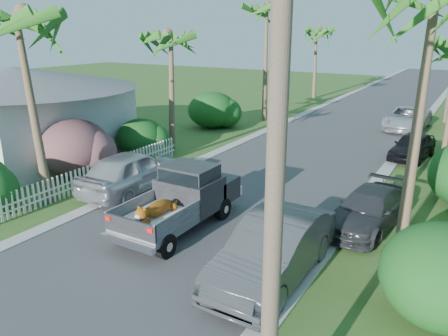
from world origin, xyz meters
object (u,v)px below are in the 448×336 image
Objects in this scene: pickup_truck at (185,197)px; palm_l_d at (317,29)px; palm_l_b at (170,35)px; palm_l_c at (267,7)px; parked_car_rd at (407,118)px; utility_pole_b at (426,76)px; utility_pole_a at (275,177)px; parked_car_rm at (368,210)px; parked_car_rf at (413,146)px; house_left at (19,115)px; parked_car_ln at (132,171)px; palm_l_a at (20,14)px; parked_car_rn at (274,250)px.

palm_l_d is (-6.08, 29.75, 5.43)m from pickup_truck.
palm_l_b is 0.80× the size of palm_l_c.
parked_car_rd is 0.60× the size of utility_pole_b.
palm_l_c reaches higher than utility_pole_a.
parked_car_rf is (0.00, 9.55, 0.03)m from parked_car_rm.
parked_car_rd is (-1.40, 7.28, 0.09)m from parked_car_rf.
house_left is at bearing 167.66° from pickup_truck.
parked_car_ln is 0.56× the size of house_left.
palm_l_a is (-11.20, -4.18, 6.30)m from parked_car_rm.
utility_pole_a is (0.60, -18.74, 3.93)m from parked_car_rf.
parked_car_rn reaches higher than parked_car_rd.
palm_l_b is 12.54m from utility_pole_b.
house_left reaches higher than parked_car_rm.
pickup_truck is at bearing 158.54° from parked_car_rn.
utility_pole_a reaches higher than parked_car_rn.
palm_l_d reaches higher than pickup_truck.
parked_car_rn is at bearing -41.99° from palm_l_b.
pickup_truck is at bearing 133.94° from utility_pole_a.
palm_l_d is (-11.50, 26.82, 5.81)m from parked_car_rm.
house_left is at bearing 149.53° from palm_l_a.
parked_car_rd is at bearing 49.11° from palm_l_b.
pickup_truck is 30.85m from palm_l_d.
utility_pole_b reaches higher than pickup_truck.
parked_car_rf is at bearing -25.57° from palm_l_c.
house_left reaches higher than parked_car_rf.
palm_l_b is (-6.38, 7.75, 5.14)m from pickup_truck.
palm_l_a is 1.06× the size of palm_l_d.
house_left is (-8.76, 1.20, 1.26)m from parked_car_ln.
pickup_truck is 6.18m from parked_car_rm.
parked_car_rn is at bearing -14.72° from house_left.
palm_l_c is 26.86m from utility_pole_a.
house_left is at bearing 154.18° from utility_pole_a.
parked_car_rn is at bearing -100.92° from utility_pole_b.
parked_car_rf is 0.53× the size of palm_l_b.
parked_car_rn is 0.56× the size of utility_pole_a.
utility_pole_b is (0.60, 5.82, 3.97)m from parked_car_rm.
parked_car_rf is 20.52m from house_left.
palm_l_a is 13.03m from utility_pole_a.
palm_l_b is at bearing -129.85° from parked_car_rd.
palm_l_d is (-2.26, 28.20, 5.58)m from parked_car_ln.
palm_l_d reaches higher than parked_car_rm.
pickup_truck is 1.02× the size of parked_car_ln.
utility_pole_b is (2.00, -11.01, 3.84)m from parked_car_rd.
parked_car_rd is 11.83m from utility_pole_b.
parked_car_rf is (1.40, 14.10, -0.17)m from parked_car_rn.
palm_l_b reaches higher than parked_car_rm.
palm_l_c reaches higher than parked_car_rn.
parked_car_rf is 14.32m from parked_car_ln.
palm_l_c reaches higher than palm_l_a.
utility_pole_a is (11.60, -24.00, -3.31)m from palm_l_c.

